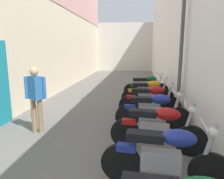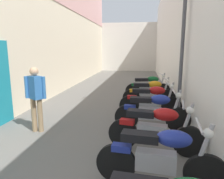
# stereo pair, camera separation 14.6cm
# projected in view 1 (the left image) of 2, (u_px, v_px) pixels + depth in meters

# --- Properties ---
(ground_plane) EXTENTS (36.00, 36.00, 0.00)m
(ground_plane) POSITION_uv_depth(u_px,v_px,m) (105.00, 105.00, 7.48)
(ground_plane) COLOR #66635E
(building_left) EXTENTS (0.45, 20.00, 7.04)m
(building_left) POSITION_uv_depth(u_px,v_px,m) (51.00, 12.00, 9.00)
(building_left) COLOR beige
(building_left) RESTS_ON ground
(building_right) EXTENTS (0.45, 20.00, 5.47)m
(building_right) POSITION_uv_depth(u_px,v_px,m) (175.00, 30.00, 8.61)
(building_right) COLOR silver
(building_right) RESTS_ON ground
(building_far_end) EXTENTS (7.89, 2.00, 4.28)m
(building_far_end) POSITION_uv_depth(u_px,v_px,m) (125.00, 47.00, 19.75)
(building_far_end) COLOR beige
(building_far_end) RESTS_ON ground
(motorcycle_third) EXTENTS (1.85, 0.58, 1.04)m
(motorcycle_third) POSITION_uv_depth(u_px,v_px,m) (165.00, 155.00, 2.95)
(motorcycle_third) COLOR black
(motorcycle_third) RESTS_ON ground
(motorcycle_fourth) EXTENTS (1.84, 0.58, 1.04)m
(motorcycle_fourth) POSITION_uv_depth(u_px,v_px,m) (158.00, 127.00, 4.01)
(motorcycle_fourth) COLOR black
(motorcycle_fourth) RESTS_ON ground
(motorcycle_fifth) EXTENTS (1.85, 0.58, 1.04)m
(motorcycle_fifth) POSITION_uv_depth(u_px,v_px,m) (153.00, 110.00, 5.14)
(motorcycle_fifth) COLOR black
(motorcycle_fifth) RESTS_ON ground
(motorcycle_sixth) EXTENTS (1.85, 0.58, 1.04)m
(motorcycle_sixth) POSITION_uv_depth(u_px,v_px,m) (150.00, 99.00, 6.24)
(motorcycle_sixth) COLOR black
(motorcycle_sixth) RESTS_ON ground
(motorcycle_seventh) EXTENTS (1.85, 0.58, 1.04)m
(motorcycle_seventh) POSITION_uv_depth(u_px,v_px,m) (148.00, 92.00, 7.29)
(motorcycle_seventh) COLOR black
(motorcycle_seventh) RESTS_ON ground
(motorcycle_eighth) EXTENTS (1.84, 0.58, 1.04)m
(motorcycle_eighth) POSITION_uv_depth(u_px,v_px,m) (146.00, 86.00, 8.53)
(motorcycle_eighth) COLOR black
(motorcycle_eighth) RESTS_ON ground
(pedestrian_further_down) EXTENTS (0.52, 0.36, 1.57)m
(pedestrian_further_down) POSITION_uv_depth(u_px,v_px,m) (36.00, 95.00, 4.90)
(pedestrian_further_down) COLOR #8C7251
(pedestrian_further_down) RESTS_ON ground
(street_lamp) EXTENTS (0.79, 0.18, 4.43)m
(street_lamp) POSITION_uv_depth(u_px,v_px,m) (179.00, 25.00, 5.64)
(street_lamp) COLOR #47474C
(street_lamp) RESTS_ON ground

